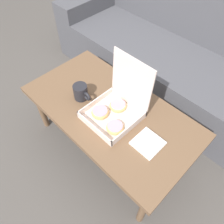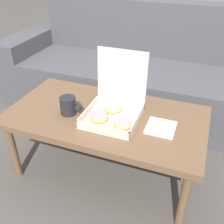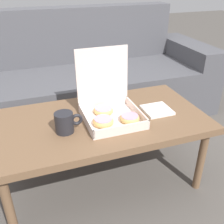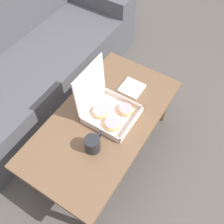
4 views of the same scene
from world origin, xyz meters
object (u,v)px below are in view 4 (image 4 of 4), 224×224
Objects in this scene: couch at (10,80)px; coffee_table at (103,123)px; coffee_mug at (93,144)px; pastry_box at (108,109)px.

coffee_table is (0.00, -0.91, 0.10)m from couch.
coffee_table is 0.23m from coffee_mug.
pastry_box is at bearing -4.21° from coffee_table.
pastry_box reaches higher than coffee_table.
couch is 2.16× the size of coffee_table.
coffee_mug is (-0.20, -0.98, 0.20)m from couch.
coffee_table is 0.12m from pastry_box.
pastry_box is at bearing -86.74° from couch.
couch is at bearing 93.26° from pastry_box.
coffee_mug is at bearing -101.84° from couch.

